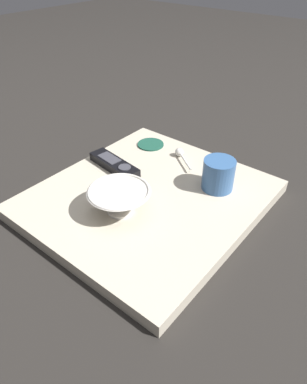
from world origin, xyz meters
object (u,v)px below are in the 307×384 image
(coffee_mug, at_px, (218,175))
(drink_coaster, at_px, (151,144))
(teaspoon, at_px, (180,153))
(cereal_bowl, at_px, (119,199))
(tv_remote_near, at_px, (114,164))

(coffee_mug, height_order, drink_coaster, coffee_mug)
(coffee_mug, distance_m, teaspoon, 0.20)
(teaspoon, bearing_deg, cereal_bowl, -82.89)
(cereal_bowl, distance_m, drink_coaster, 0.37)
(coffee_mug, distance_m, drink_coaster, 0.32)
(teaspoon, xyz_separation_m, tv_remote_near, (-0.12, -0.18, -0.00))
(coffee_mug, bearing_deg, cereal_bowl, -119.26)
(coffee_mug, xyz_separation_m, tv_remote_near, (-0.30, -0.11, -0.03))
(cereal_bowl, xyz_separation_m, tv_remote_near, (-0.16, 0.14, -0.03))
(cereal_bowl, height_order, drink_coaster, cereal_bowl)
(tv_remote_near, xyz_separation_m, drink_coaster, (-0.01, 0.19, -0.01))
(tv_remote_near, relative_size, drink_coaster, 2.14)
(drink_coaster, bearing_deg, cereal_bowl, -63.04)
(cereal_bowl, bearing_deg, coffee_mug, 60.74)
(cereal_bowl, distance_m, coffee_mug, 0.29)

